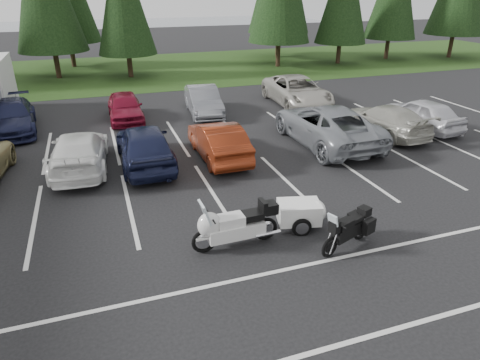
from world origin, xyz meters
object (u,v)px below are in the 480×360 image
at_px(car_near_7, 385,120).
at_px(car_far_4, 297,91).
at_px(touring_motorcycle, 236,222).
at_px(adventure_motorcycle, 347,227).
at_px(car_near_6, 326,125).
at_px(car_far_3, 203,101).
at_px(car_near_4, 144,145).
at_px(car_near_8, 421,114).
at_px(car_far_1, 12,117).
at_px(car_near_3, 79,151).
at_px(car_near_5, 218,141).
at_px(car_far_2, 125,107).
at_px(cargo_trailer, 299,215).

bearing_deg(car_near_7, car_far_4, -82.14).
distance_m(car_far_4, touring_motorcycle, 14.82).
distance_m(car_far_4, adventure_motorcycle, 14.53).
bearing_deg(car_near_6, car_far_3, -58.07).
distance_m(car_near_4, car_near_8, 12.87).
height_order(car_far_1, adventure_motorcycle, car_far_1).
height_order(car_near_3, car_far_3, car_far_3).
xyz_separation_m(car_near_8, car_far_4, (-3.55, 5.90, 0.05)).
distance_m(car_near_8, car_far_4, 6.89).
xyz_separation_m(car_near_5, car_far_1, (-8.07, 6.24, -0.01)).
distance_m(car_near_3, car_near_4, 2.36).
xyz_separation_m(car_near_4, car_far_2, (-0.15, 6.23, -0.11)).
xyz_separation_m(car_near_5, car_far_2, (-2.96, 6.43, -0.02)).
bearing_deg(adventure_motorcycle, car_near_3, 109.35).
relative_size(car_near_3, car_far_1, 0.99).
height_order(car_near_5, car_far_3, car_far_3).
bearing_deg(car_near_7, car_near_8, 178.78).
bearing_deg(car_near_5, car_near_6, -178.65).
distance_m(car_near_4, car_far_3, 7.13).
height_order(car_near_4, car_near_7, car_near_4).
bearing_deg(car_near_5, car_far_1, -38.01).
bearing_deg(car_near_6, car_near_3, -2.76).
xyz_separation_m(car_far_2, cargo_trailer, (3.61, -12.24, -0.30)).
xyz_separation_m(car_far_1, car_far_3, (9.08, -0.03, 0.01)).
bearing_deg(car_near_8, car_near_4, -4.24).
relative_size(car_near_6, touring_motorcycle, 2.29).
distance_m(car_near_7, touring_motorcycle, 11.35).
bearing_deg(car_far_1, car_far_4, -4.62).
bearing_deg(car_near_7, adventure_motorcycle, 43.01).
distance_m(car_far_2, cargo_trailer, 12.76).
distance_m(car_near_7, car_far_1, 17.07).
height_order(car_near_7, car_near_8, car_near_8).
relative_size(car_far_4, touring_motorcycle, 2.13).
bearing_deg(adventure_motorcycle, car_far_2, 87.07).
bearing_deg(adventure_motorcycle, car_near_6, 44.00).
bearing_deg(adventure_motorcycle, car_far_4, 48.68).
bearing_deg(car_far_4, car_near_6, -102.65).
bearing_deg(car_near_7, cargo_trailer, 34.52).
bearing_deg(car_far_1, cargo_trailer, -59.46).
distance_m(car_near_6, car_far_2, 10.01).
bearing_deg(car_far_3, car_far_4, 7.42).
bearing_deg(car_far_3, adventure_motorcycle, -83.38).
relative_size(car_near_8, car_far_1, 0.87).
height_order(car_near_3, car_near_8, car_near_8).
bearing_deg(cargo_trailer, car_near_7, 54.07).
bearing_deg(car_far_4, cargo_trailer, -113.25).
distance_m(car_far_3, touring_motorcycle, 12.59).
bearing_deg(cargo_trailer, car_near_6, 68.87).
bearing_deg(car_far_4, car_near_4, -143.90).
height_order(car_near_6, car_far_2, car_near_6).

